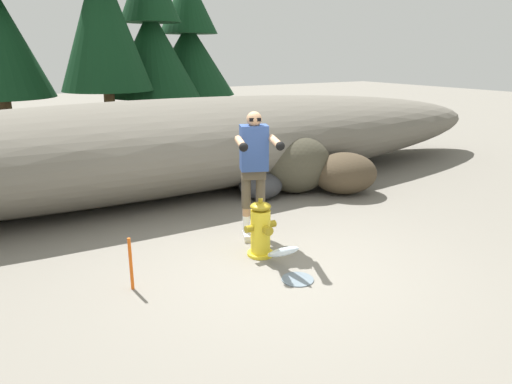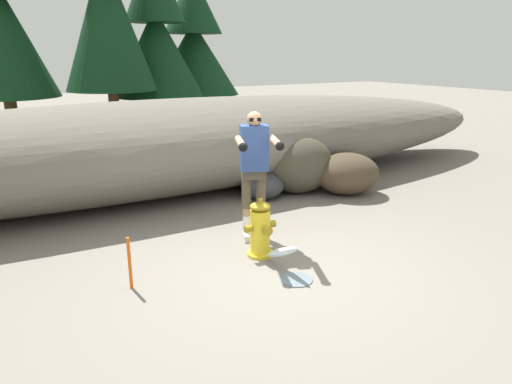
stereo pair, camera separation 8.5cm
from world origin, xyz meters
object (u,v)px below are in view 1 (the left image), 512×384
at_px(boulder_large, 296,164).
at_px(boulder_mid, 344,173).
at_px(survey_stake, 131,264).
at_px(utility_worker, 254,160).
at_px(boulder_small, 261,185).
at_px(fire_hydrant, 261,230).

height_order(boulder_large, boulder_mid, boulder_large).
relative_size(boulder_large, survey_stake, 2.14).
bearing_deg(boulder_large, utility_worker, -139.64).
distance_m(boulder_mid, survey_stake, 4.74).
distance_m(utility_worker, boulder_small, 2.11).
relative_size(boulder_mid, survey_stake, 1.97).
bearing_deg(survey_stake, boulder_mid, 19.90).
distance_m(fire_hydrant, utility_worker, 0.96).
relative_size(boulder_large, boulder_mid, 1.08).
bearing_deg(boulder_large, boulder_small, 179.64).
xyz_separation_m(fire_hydrant, boulder_small, (1.29, 2.09, -0.11)).
bearing_deg(boulder_small, utility_worker, -124.43).
xyz_separation_m(boulder_large, survey_stake, (-3.74, -2.13, -0.23)).
xyz_separation_m(boulder_mid, survey_stake, (-4.45, -1.61, -0.08)).
height_order(boulder_small, survey_stake, survey_stake).
distance_m(boulder_large, boulder_small, 0.82).
height_order(boulder_large, survey_stake, boulder_large).
bearing_deg(utility_worker, fire_hydrant, 0.15).
relative_size(fire_hydrant, survey_stake, 1.26).
relative_size(utility_worker, survey_stake, 2.95).
height_order(boulder_mid, survey_stake, boulder_mid).
xyz_separation_m(utility_worker, boulder_small, (1.08, 1.58, -0.89)).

